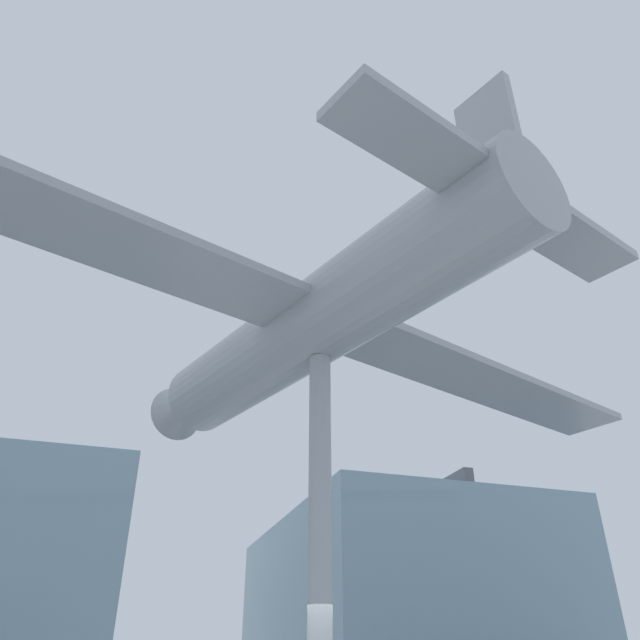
# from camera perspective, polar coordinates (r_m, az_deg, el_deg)

# --- Properties ---
(glass_pavilion_right) EXTENTS (9.66, 14.60, 7.79)m
(glass_pavilion_right) POSITION_cam_1_polar(r_m,az_deg,el_deg) (28.06, 6.95, -25.34)
(glass_pavilion_right) COLOR #7593A3
(glass_pavilion_right) RESTS_ON ground_plane
(support_pylon_central) EXTENTS (0.42, 0.42, 7.07)m
(support_pylon_central) POSITION_cam_1_polar(r_m,az_deg,el_deg) (11.52, 0.00, -19.47)
(support_pylon_central) COLOR #999EA3
(support_pylon_central) RESTS_ON ground_plane
(suspended_airplane) EXTENTS (19.89, 12.74, 3.41)m
(suspended_airplane) POSITION_cam_1_polar(r_m,az_deg,el_deg) (13.27, -0.72, -0.40)
(suspended_airplane) COLOR #93999E
(suspended_airplane) RESTS_ON support_pylon_central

